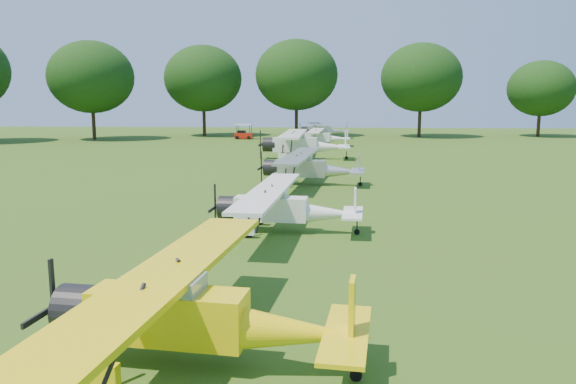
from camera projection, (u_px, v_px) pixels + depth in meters
name	position (u px, v px, depth m)	size (l,w,h in m)	color
ground	(267.00, 239.00, 20.37)	(160.00, 160.00, 0.00)	#325114
tree_belt	(371.00, 9.00, 18.96)	(137.36, 130.27, 14.52)	black
aircraft_2	(191.00, 309.00, 10.52)	(6.31, 10.03, 1.97)	yellow
aircraft_3	(282.00, 205.00, 21.29)	(5.76, 9.18, 1.81)	white
aircraft_4	(308.00, 166.00, 33.05)	(6.24, 9.93, 1.95)	#BCBCC1
aircraft_5	(302.00, 142.00, 47.16)	(7.66, 12.17, 2.41)	white
aircraft_6	(321.00, 136.00, 60.13)	(5.96, 9.48, 1.87)	white
aircraft_7	(323.00, 129.00, 71.85)	(6.54, 10.37, 2.03)	#BCBCC1
golf_cart	(244.00, 134.00, 70.61)	(2.29, 1.53, 1.86)	#B81E0D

